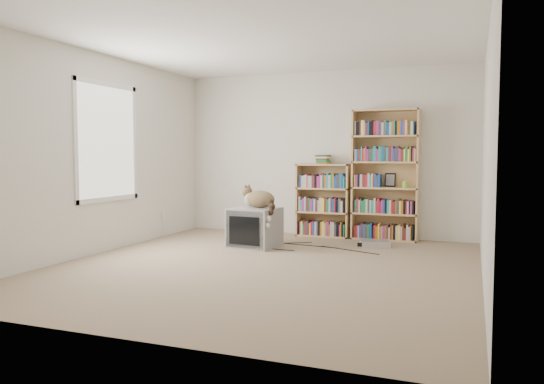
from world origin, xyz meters
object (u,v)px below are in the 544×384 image
(bookcase_tall, at_px, (385,179))
(dvd_player, at_px, (375,243))
(cat, at_px, (261,202))
(crt_tv, at_px, (255,227))
(bookcase_short, at_px, (324,203))

(bookcase_tall, xyz_separation_m, dvd_player, (-0.03, -0.65, -0.85))
(cat, height_order, bookcase_tall, bookcase_tall)
(crt_tv, height_order, bookcase_short, bookcase_short)
(bookcase_short, bearing_deg, cat, -113.76)
(crt_tv, bearing_deg, cat, 21.59)
(cat, relative_size, bookcase_tall, 0.32)
(crt_tv, xyz_separation_m, bookcase_short, (0.62, 1.23, 0.24))
(cat, bearing_deg, crt_tv, -156.88)
(bookcase_tall, bearing_deg, dvd_player, -92.32)
(cat, bearing_deg, bookcase_short, 74.44)
(crt_tv, relative_size, dvd_player, 1.74)
(dvd_player, bearing_deg, bookcase_short, 124.12)
(bookcase_tall, bearing_deg, bookcase_short, -179.95)
(bookcase_tall, relative_size, bookcase_short, 1.71)
(cat, xyz_separation_m, dvd_player, (1.43, 0.56, -0.57))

